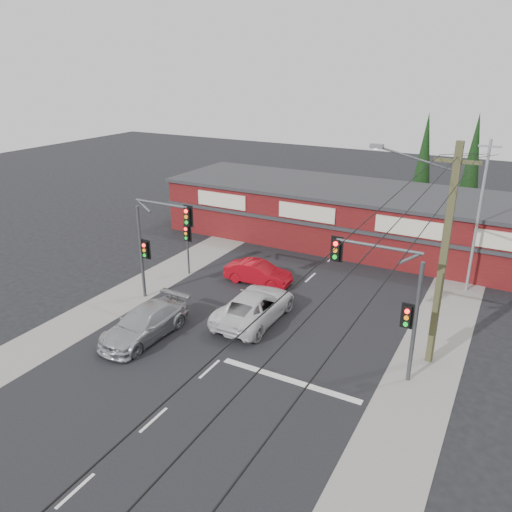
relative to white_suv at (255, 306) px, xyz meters
The scene contains 18 objects.
ground 2.77m from the white_suv, 80.03° to the right, with size 120.00×120.00×0.00m, color black.
road_strip 2.56m from the white_suv, 79.13° to the left, with size 14.00×70.00×0.01m, color black.
verge_left 8.43m from the white_suv, 163.45° to the left, with size 3.00×70.00×0.02m, color gray.
verge_right 9.31m from the white_suv, 14.94° to the left, with size 3.00×70.00×0.02m, color gray.
stop_line 5.76m from the white_suv, 46.07° to the right, with size 6.50×0.35×0.01m, color silver.
white_suv is the anchor object (origin of this frame).
silver_suv 5.77m from the white_suv, 133.02° to the right, with size 2.14×5.27×1.53m, color #ABAEB0.
red_sedan 4.78m from the white_suv, 116.18° to the left, with size 1.46×4.19×1.38m, color #A90A15.
lane_dashes 1.49m from the white_suv, 68.75° to the right, with size 0.12×40.46×0.01m.
shop_building 14.45m from the white_suv, 92.13° to the left, with size 27.30×8.40×4.22m.
conifer_near 22.25m from the white_suv, 79.51° to the left, with size 1.80×1.80×9.25m.
conifer_far 24.99m from the white_suv, 72.31° to the left, with size 1.80×1.80×9.25m.
traffic_mast_left 6.77m from the white_suv, behind, with size 3.77×0.27×5.97m.
traffic_mast_right 8.13m from the white_suv, 12.38° to the right, with size 3.96×0.27×5.97m.
pedestal_signal 7.72m from the white_suv, 153.26° to the left, with size 0.55×0.27×3.38m.
utility_pole 9.96m from the white_suv, ahead, with size 4.38×0.59×10.00m.
steel_pole 13.89m from the white_suv, 44.79° to the left, with size 1.20×0.16×9.00m.
power_lines 13.17m from the white_suv, 29.62° to the right, with size 2.01×29.00×1.22m.
Camera 1 is at (10.93, -18.16, 12.84)m, focal length 35.00 mm.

